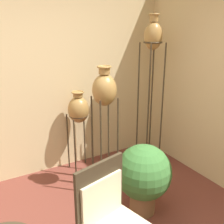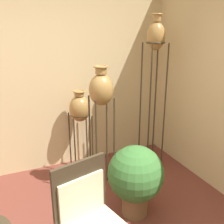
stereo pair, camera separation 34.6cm
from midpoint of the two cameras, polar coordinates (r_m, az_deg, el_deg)
wall_back at (r=3.59m, az=-15.19°, el=7.38°), size 8.02×0.06×2.70m
vase_stand_tall at (r=3.59m, az=12.29°, el=14.28°), size 0.27×0.27×2.14m
vase_stand_medium at (r=3.02m, az=0.92°, el=4.30°), size 0.28×0.28×1.57m
vase_stand_short at (r=3.60m, az=-4.31°, el=0.52°), size 0.29×0.29×1.16m
chair at (r=2.20m, az=-0.20°, el=-21.97°), size 0.60×0.55×1.01m
potted_plant at (r=2.90m, az=8.67°, el=-13.78°), size 0.60×0.60×0.80m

